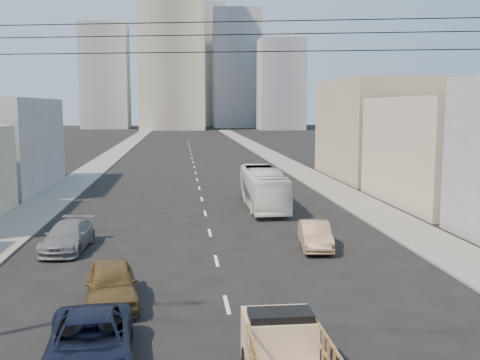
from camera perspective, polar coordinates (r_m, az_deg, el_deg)
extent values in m
cube|color=slate|center=(82.93, -13.07, 2.28)|extent=(3.50, 180.00, 0.12)
cube|color=slate|center=(83.39, 3.18, 2.49)|extent=(3.50, 180.00, 0.12)
cube|color=silver|center=(21.35, -1.35, -12.52)|extent=(0.15, 2.00, 0.01)
cube|color=silver|center=(27.05, -2.41, -8.19)|extent=(0.15, 2.00, 0.01)
cube|color=silver|center=(32.86, -3.09, -5.37)|extent=(0.15, 2.00, 0.01)
cube|color=silver|center=(38.72, -3.56, -3.40)|extent=(0.15, 2.00, 0.01)
cube|color=silver|center=(44.62, -3.90, -1.95)|extent=(0.15, 2.00, 0.01)
cube|color=silver|center=(50.55, -4.16, -0.84)|extent=(0.15, 2.00, 0.01)
cube|color=silver|center=(56.49, -4.37, 0.04)|extent=(0.15, 2.00, 0.01)
cube|color=silver|center=(62.44, -4.54, 0.75)|extent=(0.15, 2.00, 0.01)
cube|color=silver|center=(68.40, -4.68, 1.33)|extent=(0.15, 2.00, 0.01)
cube|color=silver|center=(74.37, -4.79, 1.83)|extent=(0.15, 2.00, 0.01)
cube|color=silver|center=(80.34, -4.89, 2.25)|extent=(0.15, 2.00, 0.01)
cube|color=silver|center=(86.32, -4.98, 2.61)|extent=(0.15, 2.00, 0.01)
cube|color=silver|center=(92.30, -5.05, 2.92)|extent=(0.15, 2.00, 0.01)
cube|color=silver|center=(98.28, -5.12, 3.20)|extent=(0.15, 2.00, 0.01)
cube|color=silver|center=(104.26, -5.18, 3.44)|extent=(0.15, 2.00, 0.01)
cube|color=silver|center=(110.25, -5.23, 3.66)|extent=(0.15, 2.00, 0.01)
cube|color=silver|center=(116.23, -5.27, 3.86)|extent=(0.15, 2.00, 0.01)
cube|color=tan|center=(15.94, 3.93, -16.04)|extent=(1.90, 1.60, 1.50)
cube|color=black|center=(15.48, 4.12, -14.37)|extent=(1.70, 0.90, 0.70)
cylinder|color=black|center=(16.42, 6.92, -17.53)|extent=(0.25, 0.76, 0.76)
imported|color=black|center=(16.88, -15.00, -15.73)|extent=(2.91, 5.44, 1.45)
imported|color=white|center=(40.70, 2.38, -0.81)|extent=(2.59, 10.40, 2.89)
imported|color=brown|center=(21.67, -12.93, -10.25)|extent=(2.46, 4.79, 1.56)
imported|color=#997A59|center=(29.40, 7.64, -5.60)|extent=(1.93, 4.31, 1.38)
imported|color=slate|center=(30.10, -17.10, -5.51)|extent=(2.35, 5.04, 1.42)
cylinder|color=black|center=(13.74, 0.85, 15.82)|extent=(23.01, 5.02, 0.02)
cylinder|color=black|center=(13.70, 0.85, 14.57)|extent=(23.01, 5.02, 0.02)
cylinder|color=black|center=(13.65, 0.85, 12.91)|extent=(23.01, 5.02, 0.02)
cube|color=#B7AE93|center=(45.35, 21.74, 2.77)|extent=(11.00, 14.00, 8.00)
cube|color=gray|center=(60.07, 15.09, 5.03)|extent=(12.00, 16.00, 10.00)
cube|color=tan|center=(183.42, -7.00, 14.54)|extent=(20.00, 20.00, 60.00)
cube|color=gray|center=(198.37, -0.39, 11.16)|extent=(16.00, 16.00, 40.00)
cube|color=gray|center=(193.77, -13.51, 10.15)|extent=(15.00, 15.00, 34.00)
cube|color=gray|center=(212.64, -4.09, 11.43)|extent=(18.00, 18.00, 44.00)
cube|color=gray|center=(179.92, 4.11, 9.60)|extent=(14.00, 14.00, 28.00)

